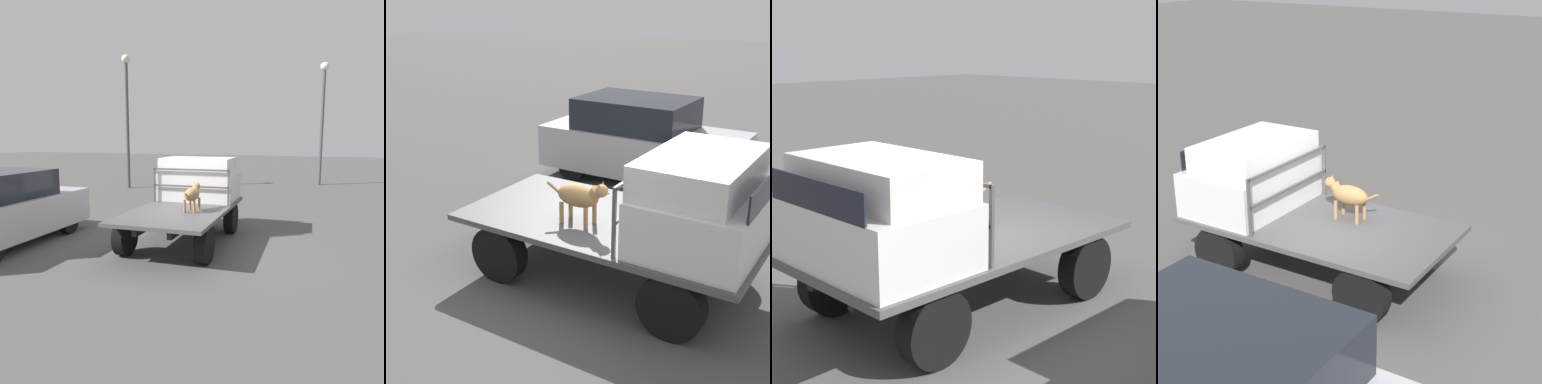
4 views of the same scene
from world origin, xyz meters
The scene contains 5 objects.
ground_plane centered at (0.00, 0.00, 0.00)m, with size 80.00×80.00×0.00m, color #514F4C.
flatbed_truck centered at (0.00, 0.00, 0.63)m, with size 4.06×2.09×0.86m.
truck_cab centered at (1.26, 0.00, 1.39)m, with size 1.37×1.97×1.12m.
truck_headboard centered at (0.54, 0.00, 1.44)m, with size 0.04×1.97×0.87m.
dog centered at (-0.29, -0.33, 1.24)m, with size 0.96×0.30×0.65m.
Camera 4 is at (-5.02, 7.38, 4.77)m, focal length 60.00 mm.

